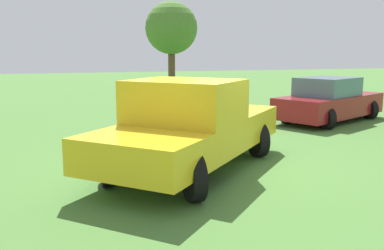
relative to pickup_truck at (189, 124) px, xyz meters
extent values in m
plane|color=#477533|center=(-0.04, -0.40, -0.93)|extent=(80.00, 80.00, 0.00)
cylinder|color=black|center=(1.83, -0.62, -0.55)|extent=(0.76, 0.22, 0.76)
cylinder|color=black|center=(0.66, -1.82, -0.55)|extent=(0.76, 0.22, 0.76)
cylinder|color=black|center=(-0.47, 1.63, -0.55)|extent=(0.76, 0.22, 0.76)
cylinder|color=black|center=(-1.64, 0.44, -0.55)|extent=(0.76, 0.22, 0.76)
cube|color=gold|center=(1.17, -1.15, -0.21)|extent=(2.82, 2.82, 0.64)
cube|color=gold|center=(-0.12, 0.12, 0.17)|extent=(2.53, 2.54, 1.40)
cube|color=slate|center=(-0.12, 0.12, 0.61)|extent=(2.25, 2.26, 0.48)
cube|color=gold|center=(-0.84, 0.82, -0.23)|extent=(3.11, 3.10, 0.60)
cube|color=silver|center=(1.85, -1.81, -0.47)|extent=(1.41, 1.44, 0.16)
cylinder|color=black|center=(5.64, -7.30, -0.60)|extent=(0.66, 0.20, 0.66)
cylinder|color=black|center=(4.33, -7.93, -0.60)|extent=(0.66, 0.20, 0.66)
cylinder|color=black|center=(4.39, -4.70, -0.60)|extent=(0.66, 0.20, 0.66)
cylinder|color=black|center=(3.07, -5.33, -0.60)|extent=(0.66, 0.20, 0.66)
cube|color=maroon|center=(4.36, -6.31, -0.40)|extent=(3.44, 4.69, 0.68)
cube|color=slate|center=(4.26, -6.12, 0.24)|extent=(2.20, 2.39, 0.60)
cylinder|color=brown|center=(17.48, -4.35, 0.45)|extent=(0.42, 0.42, 2.75)
sphere|color=#4C7A2D|center=(17.48, -4.35, 2.76)|extent=(3.13, 3.13, 3.13)
camera|label=1|loc=(-7.74, 2.42, 1.40)|focal=39.86mm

